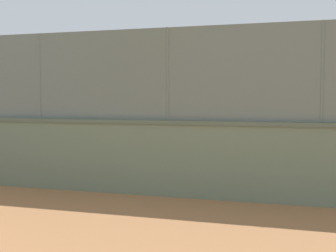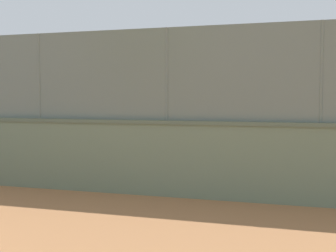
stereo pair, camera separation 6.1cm
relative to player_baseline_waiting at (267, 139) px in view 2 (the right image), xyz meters
name	(u,v)px [view 2 (the right image)]	position (x,y,z in m)	size (l,w,h in m)	color
ground_plane	(211,143)	(2.90, -7.08, -0.88)	(260.00, 260.00, 0.00)	#A36B42
perimeter_wall	(240,161)	(0.30, 4.13, -0.08)	(28.07, 1.08, 1.60)	slate
fence_panel_on_wall	(240,73)	(0.30, 4.13, 1.68)	(27.57, 0.78, 1.93)	slate
player_baseline_waiting	(267,139)	(0.00, 0.00, 0.00)	(0.98, 0.91, 1.51)	navy
player_near_wall_returning	(166,127)	(4.13, -3.95, 0.01)	(0.70, 1.13, 1.53)	#591919
player_foreground_swinging	(31,134)	(7.42, 0.44, 0.03)	(0.98, 0.91, 1.55)	#591919
sports_ball	(290,183)	(-0.67, 2.18, -0.84)	(0.10, 0.10, 0.10)	white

